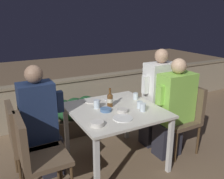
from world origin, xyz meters
TOP-DOWN VIEW (x-y plane):
  - ground_plane at (0.00, 0.00)m, footprint 16.00×16.00m
  - parapet_wall at (0.00, 1.51)m, footprint 9.00×0.18m
  - dining_table at (0.00, 0.00)m, footprint 1.04×1.04m
  - planter_hedge at (-0.13, 1.00)m, footprint 0.70×0.47m
  - chair_left_near at (-0.99, -0.18)m, footprint 0.45×0.45m
  - chair_left_far at (-1.03, 0.18)m, footprint 0.45×0.45m
  - person_navy_jumper at (-0.83, 0.18)m, footprint 0.47×0.26m
  - chair_right_near at (0.97, -0.17)m, footprint 0.45×0.45m
  - person_green_blouse at (0.77, -0.17)m, footprint 0.52×0.26m
  - chair_right_far at (0.97, 0.17)m, footprint 0.45×0.45m
  - person_white_polo at (0.77, 0.17)m, footprint 0.49×0.26m
  - beer_bottle at (-0.02, 0.10)m, footprint 0.07×0.07m
  - plate_0 at (-0.06, -0.28)m, footprint 0.22×0.22m
  - plate_1 at (-0.13, 0.38)m, footprint 0.21×0.21m
  - bowl_0 at (-0.13, -0.01)m, footprint 0.13×0.13m
  - bowl_1 at (0.03, -0.12)m, footprint 0.12×0.12m
  - bowl_2 at (-0.38, -0.30)m, footprint 0.14×0.14m
  - glass_cup_0 at (0.40, 0.17)m, footprint 0.06×0.06m
  - glass_cup_1 at (0.27, -0.11)m, footprint 0.07×0.07m
  - glass_cup_2 at (-0.18, 0.13)m, footprint 0.07×0.07m
  - glass_cup_3 at (0.25, -0.21)m, footprint 0.07×0.07m
  - fork_0 at (0.05, 0.27)m, footprint 0.05×0.17m
  - potted_plant at (1.35, 0.85)m, footprint 0.29×0.29m

SIDE VIEW (x-z plane):
  - ground_plane at x=0.00m, z-range 0.00..0.00m
  - planter_hedge at x=-0.13m, z-range 0.04..0.60m
  - parapet_wall at x=0.00m, z-range 0.01..0.76m
  - potted_plant at x=1.35m, z-range 0.07..0.73m
  - chair_left_near at x=-0.99m, z-range 0.09..1.00m
  - chair_left_far at x=-1.03m, z-range 0.09..1.00m
  - chair_right_near at x=0.97m, z-range 0.09..1.00m
  - chair_right_far at x=0.97m, z-range 0.09..1.00m
  - person_green_blouse at x=0.77m, z-range 0.00..1.29m
  - dining_table at x=0.00m, z-range 0.28..1.01m
  - person_navy_jumper at x=-0.83m, z-range 0.01..1.32m
  - person_white_polo at x=0.77m, z-range 0.01..1.37m
  - fork_0 at x=0.05m, z-range 0.73..0.74m
  - plate_0 at x=-0.06m, z-range 0.73..0.74m
  - plate_1 at x=-0.13m, z-range 0.73..0.74m
  - bowl_0 at x=-0.13m, z-range 0.73..0.76m
  - bowl_1 at x=0.03m, z-range 0.73..0.77m
  - bowl_2 at x=-0.38m, z-range 0.73..0.78m
  - glass_cup_1 at x=0.27m, z-range 0.73..0.81m
  - glass_cup_0 at x=0.40m, z-range 0.73..0.82m
  - glass_cup_3 at x=0.25m, z-range 0.73..0.82m
  - glass_cup_2 at x=-0.18m, z-range 0.73..0.83m
  - beer_bottle at x=-0.02m, z-range 0.70..0.93m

